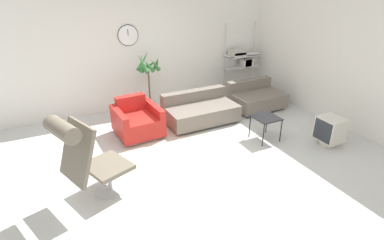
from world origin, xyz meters
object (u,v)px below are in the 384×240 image
Objects in this scene: couch_low at (200,111)px; side_table at (266,119)px; lounge_chair at (84,152)px; crt_television at (330,130)px; armchair_red at (137,122)px; shelf_unit at (242,58)px; potted_plant at (149,80)px; couch_second at (256,98)px.

couch_low is 3.27× the size of side_table.
lounge_chair is 3.12m from couch_low.
couch_low is 2.83× the size of crt_television.
shelf_unit reaches higher than armchair_red.
side_table is 0.33× the size of potted_plant.
couch_second is 0.87× the size of potted_plant.
potted_plant is (-0.80, 0.92, 0.55)m from couch_low.
couch_second is at bearing -176.41° from couch_low.
shelf_unit reaches higher than couch_low.
couch_low reaches higher than side_table.
potted_plant reaches higher than couch_low.
shelf_unit is at bearing -106.48° from couch_second.
armchair_red is at bearing -159.61° from shelf_unit.
lounge_chair is 1.05× the size of couch_second.
armchair_red is 3.58m from shelf_unit.
side_table is 0.87× the size of crt_television.
armchair_red is 0.60× the size of couch_low.
couch_second is 1.35m from shelf_unit.
potted_plant reaches higher than side_table.
couch_second is at bearing 178.85° from armchair_red.
shelf_unit reaches higher than couch_second.
armchair_red reaches higher than couch_low.
shelf_unit is at bearing 101.91° from lounge_chair.
couch_second is at bearing 59.18° from side_table.
crt_television is (0.95, -0.69, -0.13)m from side_table.
potted_plant is (-2.49, 2.90, 0.50)m from crt_television.
crt_television is at bearing 92.34° from couch_second.
couch_low is at bearing 176.63° from armchair_red.
potted_plant reaches higher than couch_second.
armchair_red reaches higher than side_table.
crt_television is at bearing 64.82° from lounge_chair.
lounge_chair is 4.55m from couch_second.
armchair_red is 1.97× the size of side_table.
crt_television is 3.85m from potted_plant.
couch_low is at bearing 119.83° from side_table.
side_table is 1.18m from crt_television.
armchair_red is (1.17, 1.66, -0.51)m from lounge_chair.
couch_low is at bearing -147.12° from shelf_unit.
side_table is at bearing 145.55° from armchair_red.
potted_plant is (0.60, 0.92, 0.51)m from armchair_red.
couch_low reaches higher than crt_television.
couch_low is 2.36m from shelf_unit.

